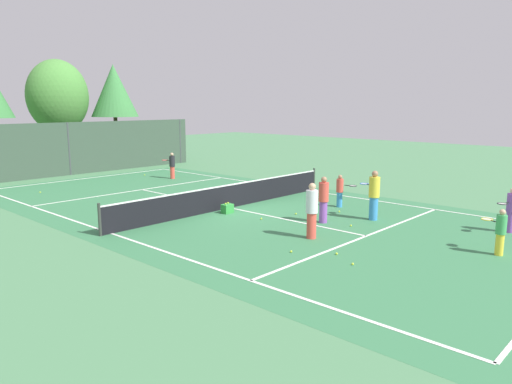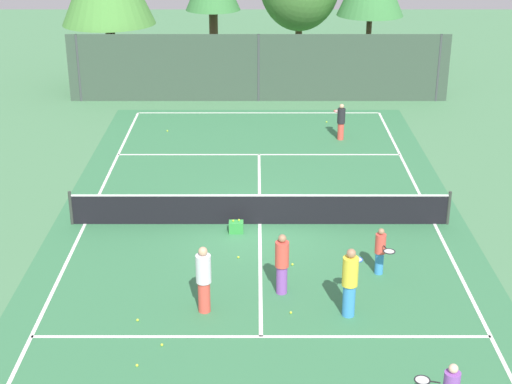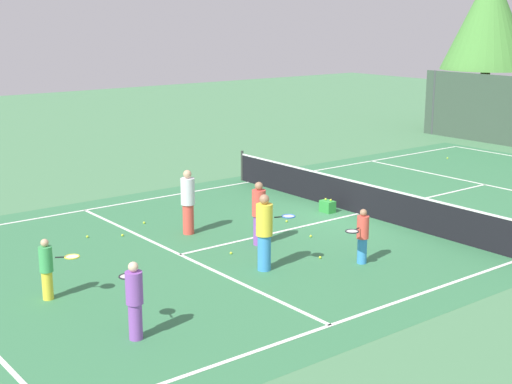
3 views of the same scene
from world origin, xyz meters
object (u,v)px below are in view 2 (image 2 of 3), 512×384
player_2 (349,281)px  tennis_ball_7 (136,365)px  tennis_ball_2 (349,282)px  tennis_ball_8 (326,122)px  player_3 (380,251)px  tennis_ball_6 (161,345)px  tennis_ball_1 (137,320)px  player_5 (281,263)px  player_0 (340,121)px  tennis_ball_3 (238,257)px  player_6 (203,279)px  tennis_ball_5 (290,313)px  tennis_ball_0 (292,264)px  tennis_ball_4 (167,131)px  ball_crate (235,227)px

player_2 → tennis_ball_7: size_ratio=28.07×
tennis_ball_2 → tennis_ball_8: same height
player_3 → tennis_ball_6: 6.66m
tennis_ball_8 → player_2: bearing=-92.8°
tennis_ball_1 → tennis_ball_8: bearing=69.6°
player_3 → tennis_ball_1: player_3 is taller
player_2 → tennis_ball_1: player_2 is taller
player_5 → tennis_ball_6: (-2.88, -2.49, -0.84)m
player_0 → tennis_ball_3: size_ratio=22.91×
player_6 → tennis_ball_5: (2.18, -0.13, -0.89)m
tennis_ball_3 → player_6: bearing=-105.4°
player_2 → tennis_ball_0: (-1.29, 2.64, -0.92)m
tennis_ball_0 → tennis_ball_8: 13.48m
player_6 → tennis_ball_5: player_6 is taller
player_5 → tennis_ball_6: 3.90m
player_6 → player_0: bearing=70.5°
tennis_ball_0 → tennis_ball_7: bearing=-127.5°
player_6 → tennis_ball_1: player_6 is taller
tennis_ball_4 → tennis_ball_8: (6.86, 1.25, 0.00)m
player_2 → tennis_ball_6: 4.81m
player_0 → player_2: bearing=-94.8°
ball_crate → tennis_ball_4: ball_crate is taller
player_5 → player_6: bearing=-155.0°
tennis_ball_5 → tennis_ball_6: (-3.08, -1.43, 0.00)m
tennis_ball_2 → tennis_ball_0: bearing=145.4°
ball_crate → tennis_ball_1: (-2.32, -5.09, -0.15)m
player_0 → player_3: bearing=-90.4°
tennis_ball_2 → player_2: bearing=-97.2°
player_2 → ball_crate: bearing=121.3°
ball_crate → tennis_ball_2: bearing=-45.6°
player_2 → tennis_ball_1: (-5.24, -0.29, -0.92)m
player_2 → ball_crate: player_2 is taller
player_0 → tennis_ball_4: 7.34m
player_3 → tennis_ball_7: bearing=-144.4°
player_0 → tennis_ball_2: bearing=-94.5°
tennis_ball_0 → tennis_ball_5: bearing=-93.3°
player_0 → ball_crate: bearing=-114.7°
player_0 → tennis_ball_6: (-5.68, -15.06, -0.75)m
player_0 → player_2: size_ratio=0.82×
tennis_ball_2 → tennis_ball_8: size_ratio=1.00×
tennis_ball_1 → tennis_ball_2: 5.77m
tennis_ball_3 → tennis_ball_5: (1.38, -3.02, 0.00)m
tennis_ball_4 → tennis_ball_8: size_ratio=1.00×
player_6 → tennis_ball_0: 3.50m
player_3 → ball_crate: size_ratio=3.10×
player_2 → tennis_ball_4: 15.94m
tennis_ball_3 → tennis_ball_7: bearing=-112.4°
player_6 → ball_crate: 4.72m
tennis_ball_5 → player_2: bearing=-2.3°
tennis_ball_0 → tennis_ball_6: 5.16m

